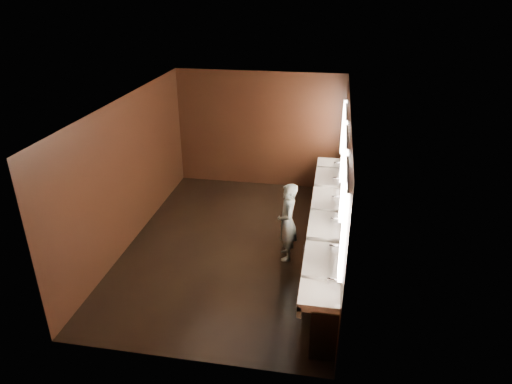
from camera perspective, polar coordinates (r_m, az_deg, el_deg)
floor at (r=8.96m, az=-2.81°, el=-6.60°), size 6.00×6.00×0.00m
ceiling at (r=7.85m, az=-3.25°, el=11.04°), size 4.00×6.00×0.02m
wall_back at (r=11.07m, az=0.41°, el=7.76°), size 4.00×0.02×2.80m
wall_front at (r=5.79m, az=-9.63°, el=-10.15°), size 4.00×0.02×2.80m
wall_left at (r=8.94m, az=-15.63°, el=2.46°), size 0.02×6.00×2.80m
wall_right at (r=8.13m, az=10.88°, el=0.64°), size 0.02×6.00×2.80m
sink_counter at (r=8.53m, az=9.00°, el=-4.79°), size 0.55×5.40×1.01m
mirror_band at (r=7.99m, az=10.94°, el=2.94°), size 0.06×5.03×1.15m
person at (r=8.23m, az=3.95°, el=-3.76°), size 0.43×0.59×1.48m
trash_bin at (r=8.02m, az=7.17°, el=-8.55°), size 0.43×0.43×0.57m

